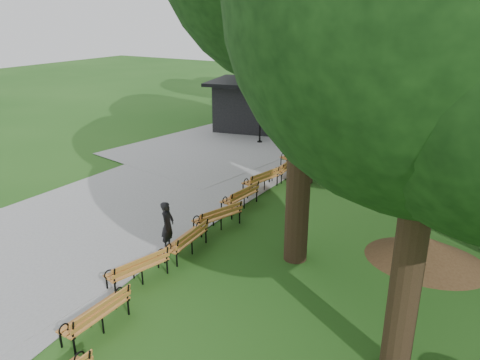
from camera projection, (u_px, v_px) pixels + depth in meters
The scene contains 15 objects.
ground at pixel (159, 262), 13.73m from camera, with size 100.00×100.00×0.00m, color #205217.
path at pixel (129, 201), 18.06m from camera, with size 12.00×38.00×0.06m, color gray.
person at pixel (168, 225), 14.30m from camera, with size 0.57×0.37×1.56m, color black.
kiosk at pixel (250, 105), 28.66m from camera, with size 4.94×4.30×3.10m, color black, non-canonical shape.
lamp_post at pixel (260, 105), 25.44m from camera, with size 0.32×0.32×3.01m.
dirt_mound at pixel (427, 250), 13.67m from camera, with size 2.98×2.98×0.77m, color #47301C.
bench_1 at pixel (95, 314), 10.67m from camera, with size 1.90×0.64×0.88m, color orange, non-canonical shape.
bench_2 at pixel (137, 267), 12.62m from camera, with size 1.90×0.64×0.88m, color orange, non-canonical shape.
bench_3 at pixel (186, 240), 14.14m from camera, with size 1.90×0.64×0.88m, color orange, non-canonical shape.
bench_4 at pixel (217, 216), 15.77m from camera, with size 1.90×0.64×0.88m, color orange, non-canonical shape.
bench_5 at pixel (240, 196), 17.46m from camera, with size 1.90×0.64×0.88m, color orange, non-canonical shape.
bench_6 at pixel (261, 179), 19.21m from camera, with size 1.90×0.64×0.88m, color orange, non-canonical shape.
bench_7 at pixel (285, 168), 20.65m from camera, with size 1.90×0.64×0.88m, color orange, non-canonical shape.
bench_8 at pixel (297, 155), 22.40m from camera, with size 1.90×0.64×0.88m, color orange, non-canonical shape.
bench_9 at pixel (320, 145), 24.14m from camera, with size 1.90×0.64×0.88m, color orange, non-canonical shape.
Camera 1 is at (8.20, -9.16, 7.01)m, focal length 34.68 mm.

